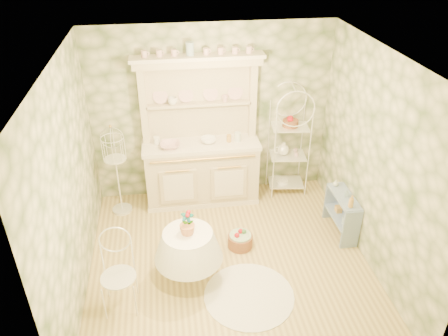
{
  "coord_description": "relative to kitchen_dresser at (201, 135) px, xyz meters",
  "views": [
    {
      "loc": [
        -0.69,
        -4.27,
        3.99
      ],
      "look_at": [
        0.0,
        0.5,
        1.15
      ],
      "focal_mm": 35.0,
      "sensor_mm": 36.0,
      "label": 1
    }
  ],
  "objects": [
    {
      "name": "cup_left",
      "position": [
        -0.38,
        0.16,
        0.47
      ],
      "size": [
        0.15,
        0.15,
        0.11
      ],
      "primitive_type": "imported",
      "rotation": [
        0.0,
        0.0,
        -0.09
      ],
      "color": "white",
      "rests_on": "kitchen_dresser"
    },
    {
      "name": "floor_basket",
      "position": [
        0.4,
        -1.22,
        -1.03
      ],
      "size": [
        0.46,
        0.46,
        0.24
      ],
      "primitive_type": "cylinder",
      "rotation": [
        0.0,
        0.0,
        0.32
      ],
      "color": "#915837",
      "rests_on": "floor"
    },
    {
      "name": "bottle_amber",
      "position": [
        1.84,
        -1.37,
        -0.46
      ],
      "size": [
        0.09,
        0.09,
        0.18
      ],
      "primitive_type": "imported",
      "rotation": [
        0.0,
        0.0,
        0.38
      ],
      "color": "#BA8C3C",
      "rests_on": "side_shelf"
    },
    {
      "name": "floor",
      "position": [
        0.2,
        -1.52,
        -1.15
      ],
      "size": [
        3.6,
        3.6,
        0.0
      ],
      "primitive_type": "plane",
      "color": "tan",
      "rests_on": "ground"
    },
    {
      "name": "bottle_blue",
      "position": [
        1.88,
        -1.12,
        -0.49
      ],
      "size": [
        0.06,
        0.06,
        0.11
      ],
      "primitive_type": "imported",
      "rotation": [
        0.0,
        0.0,
        -0.2
      ],
      "color": "#94B1C0",
      "rests_on": "side_shelf"
    },
    {
      "name": "wall_left",
      "position": [
        -1.6,
        -1.52,
        0.21
      ],
      "size": [
        3.6,
        3.6,
        0.0
      ],
      "primitive_type": "plane",
      "color": "beige",
      "rests_on": "floor"
    },
    {
      "name": "wall_front",
      "position": [
        0.2,
        -3.32,
        0.21
      ],
      "size": [
        3.6,
        3.6,
        0.0
      ],
      "primitive_type": "plane",
      "color": "beige",
      "rests_on": "floor"
    },
    {
      "name": "wall_right",
      "position": [
        2.0,
        -1.52,
        0.21
      ],
      "size": [
        3.6,
        3.6,
        0.0
      ],
      "primitive_type": "plane",
      "color": "beige",
      "rests_on": "floor"
    },
    {
      "name": "cafe_chair",
      "position": [
        -1.15,
        -2.06,
        -0.67
      ],
      "size": [
        0.44,
        0.44,
        0.95
      ],
      "primitive_type": "cube",
      "rotation": [
        0.0,
        0.0,
        0.02
      ],
      "color": "white",
      "rests_on": "floor"
    },
    {
      "name": "side_shelf",
      "position": [
        1.86,
        -1.11,
        -0.85
      ],
      "size": [
        0.29,
        0.69,
        0.58
      ],
      "primitive_type": "cube",
      "rotation": [
        0.0,
        0.0,
        0.06
      ],
      "color": "#829BC1",
      "rests_on": "floor"
    },
    {
      "name": "cup_right",
      "position": [
        0.39,
        0.16,
        0.47
      ],
      "size": [
        0.12,
        0.12,
        0.1
      ],
      "primitive_type": "imported",
      "rotation": [
        0.0,
        0.0,
        0.21
      ],
      "color": "white",
      "rests_on": "kitchen_dresser"
    },
    {
      "name": "wall_back",
      "position": [
        0.2,
        0.28,
        0.21
      ],
      "size": [
        3.6,
        3.6,
        0.0
      ],
      "primitive_type": "plane",
      "color": "beige",
      "rests_on": "floor"
    },
    {
      "name": "kitchen_dresser",
      "position": [
        0.0,
        0.0,
        0.0
      ],
      "size": [
        1.87,
        0.61,
        2.29
      ],
      "primitive_type": "cube",
      "color": "beige",
      "rests_on": "floor"
    },
    {
      "name": "bowl_white",
      "position": [
        0.12,
        -0.01,
        -0.13
      ],
      "size": [
        0.27,
        0.27,
        0.08
      ],
      "primitive_type": "imported",
      "rotation": [
        0.0,
        0.0,
        0.16
      ],
      "color": "white",
      "rests_on": "kitchen_dresser"
    },
    {
      "name": "bottle_glass",
      "position": [
        1.83,
        -0.85,
        -0.5
      ],
      "size": [
        0.08,
        0.08,
        0.1
      ],
      "primitive_type": "imported",
      "rotation": [
        0.0,
        0.0,
        0.05
      ],
      "color": "silver",
      "rests_on": "side_shelf"
    },
    {
      "name": "round_table",
      "position": [
        -0.34,
        -1.73,
        -0.83
      ],
      "size": [
        0.72,
        0.72,
        0.63
      ],
      "primitive_type": "cylinder",
      "rotation": [
        0.0,
        0.0,
        0.27
      ],
      "color": "white",
      "rests_on": "floor"
    },
    {
      "name": "lace_rug",
      "position": [
        0.34,
        -2.13,
        -1.14
      ],
      "size": [
        1.1,
        1.1,
        0.01
      ],
      "primitive_type": "cylinder",
      "rotation": [
        0.0,
        0.0,
        -0.0
      ],
      "color": "white",
      "rests_on": "floor"
    },
    {
      "name": "birdcage_stand",
      "position": [
        -1.26,
        -0.14,
        -0.47
      ],
      "size": [
        0.36,
        0.36,
        1.35
      ],
      "primitive_type": "cube",
      "rotation": [
        0.0,
        0.0,
        -0.13
      ],
      "color": "white",
      "rests_on": "floor"
    },
    {
      "name": "ceiling",
      "position": [
        0.2,
        -1.52,
        1.56
      ],
      "size": [
        3.6,
        3.6,
        0.0
      ],
      "primitive_type": "plane",
      "color": "white",
      "rests_on": "floor"
    },
    {
      "name": "bowl_floral",
      "position": [
        -0.46,
        -0.08,
        -0.13
      ],
      "size": [
        0.3,
        0.3,
        0.07
      ],
      "primitive_type": "imported",
      "rotation": [
        0.0,
        0.0,
        -0.05
      ],
      "color": "white",
      "rests_on": "kitchen_dresser"
    },
    {
      "name": "bakers_rack",
      "position": [
        1.38,
        0.07,
        -0.22
      ],
      "size": [
        0.63,
        0.48,
        1.86
      ],
      "primitive_type": "cube",
      "rotation": [
        0.0,
        0.0,
        -0.12
      ],
      "color": "white",
      "rests_on": "floor"
    },
    {
      "name": "potted_geranium",
      "position": [
        -0.33,
        -1.71,
        -0.3
      ],
      "size": [
        0.17,
        0.13,
        0.29
      ],
      "primitive_type": "imported",
      "rotation": [
        0.0,
        0.0,
        -0.17
      ],
      "color": "#3F7238",
      "rests_on": "round_table"
    }
  ]
}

